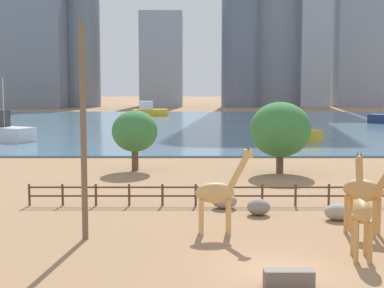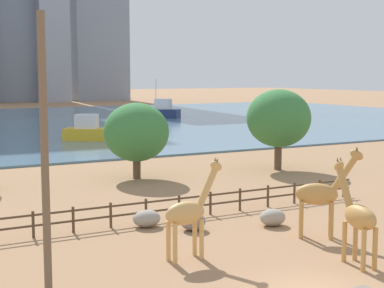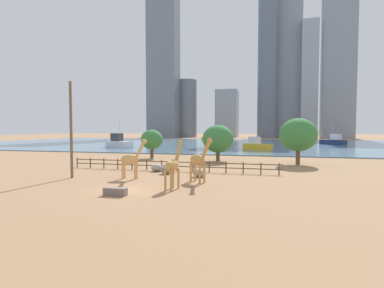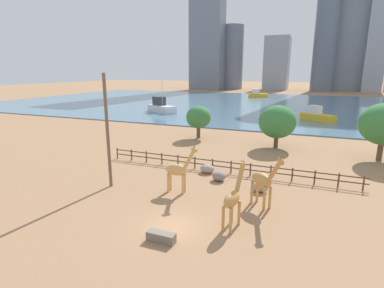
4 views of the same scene
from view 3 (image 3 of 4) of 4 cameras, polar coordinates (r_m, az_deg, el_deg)
The scene contains 25 objects.
ground_plane at distance 103.02m, azimuth 7.94°, elevation 0.05°, with size 400.00×400.00×0.00m, color #9E7551.
harbor_water at distance 100.04m, azimuth 7.75°, elevation 0.03°, with size 180.00×86.00×0.20m, color slate.
giraffe_tall at distance 31.05m, azimuth -11.52°, elevation -2.85°, with size 2.92×0.90×4.25m.
giraffe_companion at distance 25.27m, azimuth -3.66°, elevation -4.05°, with size 1.08×3.02×4.28m.
giraffe_young at distance 28.56m, azimuth 1.28°, elevation -3.05°, with size 2.84×2.41×4.45m.
utility_pole at distance 33.29m, azimuth -22.04°, elevation 2.50°, with size 0.28×0.28×9.96m, color brown.
boulder_near_fence at distance 31.75m, azimuth 1.37°, elevation -5.54°, with size 1.40×1.16×0.87m, color gray.
boulder_by_pole at distance 36.17m, azimuth -6.68°, elevation -4.51°, with size 1.45×1.18×0.88m, color gray.
boulder_small at distance 33.98m, azimuth -4.90°, elevation -4.96°, with size 1.28×1.20×0.90m, color gray.
feeding_trough at distance 23.86m, azimuth -14.41°, elevation -8.79°, with size 1.80×0.60×0.60m, color #72665B.
enclosure_fence at distance 36.39m, azimuth -4.18°, elevation -3.95°, with size 26.12×0.14×1.30m.
tree_left_large at distance 45.31m, azimuth 19.59°, elevation 1.66°, with size 5.25×5.25×6.62m.
tree_center_broad at distance 52.07m, azimuth -7.66°, elevation 0.83°, with size 3.77×3.77×4.96m.
tree_right_tall at distance 47.48m, azimuth 4.97°, elevation 0.97°, with size 4.89×4.89×5.71m.
boat_ferry at distance 125.63m, azimuth 3.41°, elevation 1.16°, with size 7.60×4.67×3.15m.
boat_sailboat at distance 71.97m, azimuth 12.24°, elevation -0.23°, with size 7.03×6.05×3.03m.
boat_tug at distance 80.79m, azimuth -13.81°, elevation 0.26°, with size 8.90×6.84×7.64m.
boat_barge at distance 102.58m, azimuth 25.36°, elevation 0.54°, with size 7.42×7.23×6.86m.
skyline_tower_needle at distance 177.35m, azimuth -5.47°, elevation 15.00°, with size 16.61×11.60×84.52m, color slate.
skyline_block_central at distance 178.30m, azimuth 14.27°, elevation 16.76°, with size 10.97×10.97×96.07m, color slate.
skyline_tower_glass at distance 181.17m, azimuth 6.72°, elevation 5.70°, with size 12.56×14.99×27.90m, color #939EAD.
skyline_block_left at distance 186.37m, azimuth 26.11°, elevation 14.00°, with size 16.37×10.51×83.75m, color gray.
skyline_block_right at distance 179.02m, azimuth 21.38°, elevation 11.30°, with size 8.63×8.63×63.65m, color #939EAD.
skyline_tower_short at distance 182.47m, azimuth -1.14°, elevation 6.71°, with size 12.92×12.92×34.31m, color slate.
skyline_block_wide at distance 190.33m, azimuth 17.35°, elevation 17.13°, with size 17.53×15.08×104.50m, color gray.
Camera 3 is at (11.36, -22.26, 5.10)m, focal length 28.00 mm.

